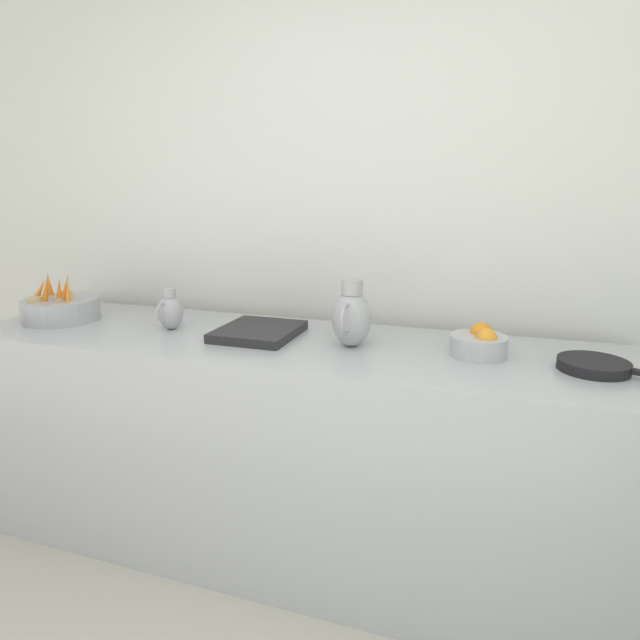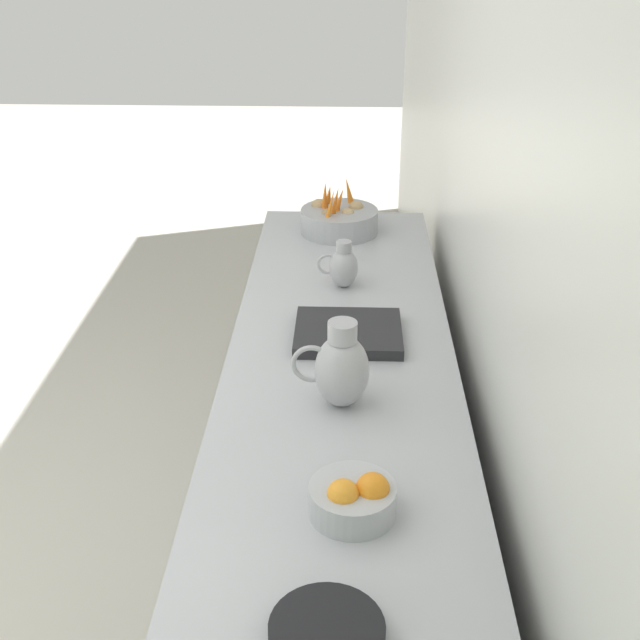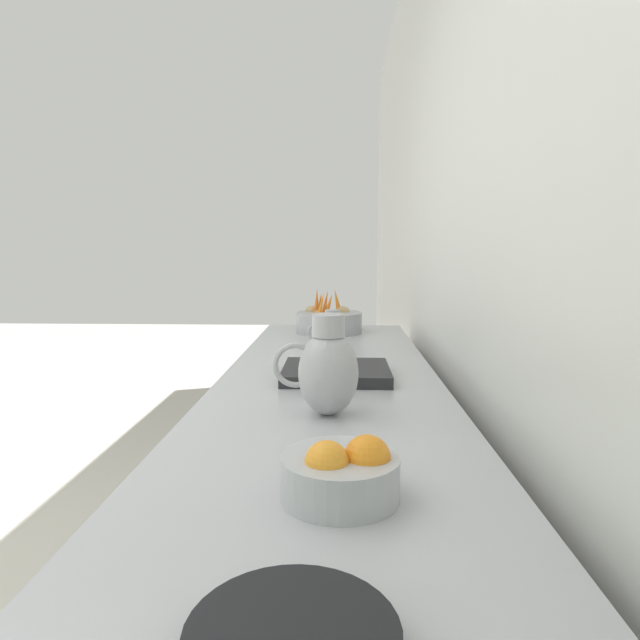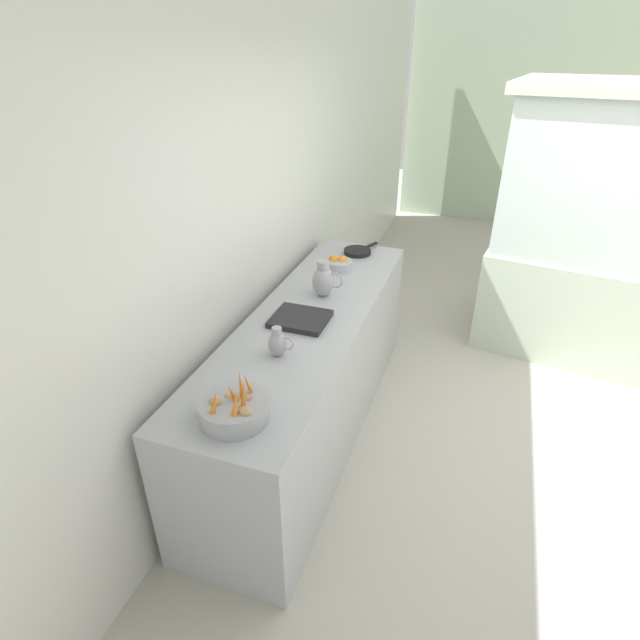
% 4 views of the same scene
% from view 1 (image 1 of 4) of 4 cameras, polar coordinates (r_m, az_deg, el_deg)
% --- Properties ---
extents(tile_wall_left, '(0.10, 9.09, 3.00)m').
position_cam_1_polar(tile_wall_left, '(2.29, 12.29, 14.07)').
color(tile_wall_left, silver).
rests_on(tile_wall_left, ground_plane).
extents(prep_counter, '(0.71, 2.64, 0.92)m').
position_cam_1_polar(prep_counter, '(2.22, -3.96, -13.62)').
color(prep_counter, '#ADAFB5').
rests_on(prep_counter, ground_plane).
extents(vegetable_colander, '(0.33, 0.33, 0.22)m').
position_cam_1_polar(vegetable_colander, '(2.61, -26.56, 1.19)').
color(vegetable_colander, '#9EA0A5').
rests_on(vegetable_colander, prep_counter).
extents(orange_bowl, '(0.20, 0.20, 0.11)m').
position_cam_1_polar(orange_bowl, '(1.92, 17.09, -2.45)').
color(orange_bowl, '#ADAFB5').
rests_on(orange_bowl, prep_counter).
extents(metal_pitcher_tall, '(0.21, 0.15, 0.25)m').
position_cam_1_polar(metal_pitcher_tall, '(1.93, 3.47, 0.36)').
color(metal_pitcher_tall, '#A3A3A8').
rests_on(metal_pitcher_tall, prep_counter).
extents(metal_pitcher_short, '(0.15, 0.10, 0.17)m').
position_cam_1_polar(metal_pitcher_short, '(2.27, -16.12, 0.96)').
color(metal_pitcher_short, '#A3A3A8').
rests_on(metal_pitcher_short, prep_counter).
extents(counter_sink_basin, '(0.34, 0.30, 0.04)m').
position_cam_1_polar(counter_sink_basin, '(2.10, -6.74, -1.26)').
color(counter_sink_basin, '#232326').
rests_on(counter_sink_basin, prep_counter).
extents(skillet_on_counter, '(0.23, 0.35, 0.03)m').
position_cam_1_polar(skillet_on_counter, '(1.91, 27.95, -4.45)').
color(skillet_on_counter, black).
rests_on(skillet_on_counter, prep_counter).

